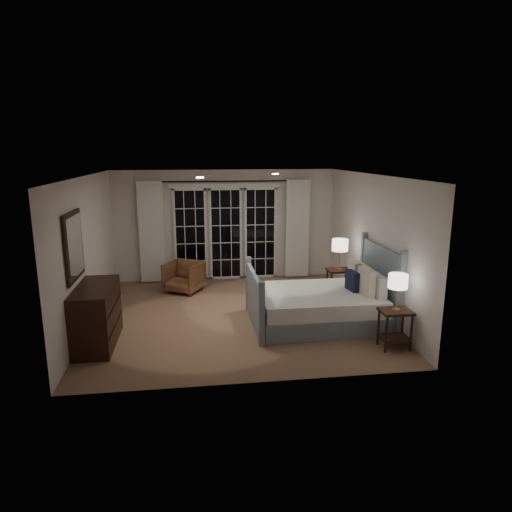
{
  "coord_description": "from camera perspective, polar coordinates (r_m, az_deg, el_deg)",
  "views": [
    {
      "loc": [
        -0.73,
        -7.79,
        2.9
      ],
      "look_at": [
        0.38,
        0.16,
        1.05
      ],
      "focal_mm": 32.0,
      "sensor_mm": 36.0,
      "label": 1
    }
  ],
  "objects": [
    {
      "name": "nightstand_right",
      "position": [
        9.31,
        10.28,
        -2.87
      ],
      "size": [
        0.46,
        0.37,
        0.6
      ],
      "color": "black",
      "rests_on": "floor"
    },
    {
      "name": "curtain_rod",
      "position": [
        10.24,
        -3.87,
        9.31
      ],
      "size": [
        3.5,
        0.03,
        0.03
      ],
      "primitive_type": "cylinder",
      "rotation": [
        0.0,
        1.57,
        0.0
      ],
      "color": "black",
      "rests_on": "wall_back"
    },
    {
      "name": "wall_front",
      "position": [
        5.59,
        -0.09,
        -4.2
      ],
      "size": [
        5.0,
        0.02,
        2.5
      ],
      "primitive_type": "cube",
      "color": "silver",
      "rests_on": "floor"
    },
    {
      "name": "armchair",
      "position": [
        9.71,
        -8.97,
        -2.58
      ],
      "size": [
        0.95,
        0.96,
        0.65
      ],
      "primitive_type": "imported",
      "rotation": [
        0.0,
        0.0,
        -0.51
      ],
      "color": "brown",
      "rests_on": "floor"
    },
    {
      "name": "wall_right",
      "position": [
        8.59,
        14.32,
        1.5
      ],
      "size": [
        0.02,
        5.0,
        2.5
      ],
      "primitive_type": "cube",
      "color": "silver",
      "rests_on": "floor"
    },
    {
      "name": "nightstand_left",
      "position": [
        7.19,
        16.98,
        -8.04
      ],
      "size": [
        0.46,
        0.37,
        0.6
      ],
      "color": "black",
      "rests_on": "floor"
    },
    {
      "name": "lamp_left",
      "position": [
        6.99,
        17.33,
        -3.09
      ],
      "size": [
        0.28,
        0.28,
        0.55
      ],
      "color": "tan",
      "rests_on": "nightstand_left"
    },
    {
      "name": "wall_back",
      "position": [
        10.45,
        -3.83,
        3.86
      ],
      "size": [
        5.0,
        0.02,
        2.5
      ],
      "primitive_type": "cube",
      "color": "silver",
      "rests_on": "floor"
    },
    {
      "name": "dresser",
      "position": [
        7.39,
        -19.31,
        -7.04
      ],
      "size": [
        0.55,
        1.3,
        0.92
      ],
      "color": "black",
      "rests_on": "floor"
    },
    {
      "name": "wall_left",
      "position": [
        8.16,
        -20.29,
        0.49
      ],
      "size": [
        0.02,
        5.0,
        2.5
      ],
      "primitive_type": "cube",
      "color": "silver",
      "rests_on": "floor"
    },
    {
      "name": "floor",
      "position": [
        8.34,
        -2.44,
        -7.38
      ],
      "size": [
        5.0,
        5.0,
        0.0
      ],
      "primitive_type": "plane",
      "color": "#835D46",
      "rests_on": "ground"
    },
    {
      "name": "downlight_b",
      "position": [
        7.4,
        -7.02,
        9.71
      ],
      "size": [
        0.12,
        0.12,
        0.01
      ],
      "primitive_type": "cylinder",
      "color": "white",
      "rests_on": "ceiling"
    },
    {
      "name": "curtain_right",
      "position": [
        10.59,
        5.18,
        3.41
      ],
      "size": [
        0.55,
        0.1,
        2.25
      ],
      "primitive_type": "cube",
      "color": "silver",
      "rests_on": "curtain_rod"
    },
    {
      "name": "downlight_a",
      "position": [
        8.54,
        2.44,
        10.21
      ],
      "size": [
        0.12,
        0.12,
        0.01
      ],
      "primitive_type": "cylinder",
      "color": "white",
      "rests_on": "ceiling"
    },
    {
      "name": "lamp_right",
      "position": [
        9.14,
        10.46,
        1.32
      ],
      "size": [
        0.32,
        0.32,
        0.61
      ],
      "color": "tan",
      "rests_on": "nightstand_right"
    },
    {
      "name": "french_doors",
      "position": [
        10.43,
        -3.8,
        2.96
      ],
      "size": [
        2.5,
        0.04,
        2.2
      ],
      "color": "black",
      "rests_on": "wall_back"
    },
    {
      "name": "bed",
      "position": [
        7.97,
        8.17,
        -5.98
      ],
      "size": [
        2.26,
        1.62,
        1.32
      ],
      "color": "gray",
      "rests_on": "floor"
    },
    {
      "name": "mirror",
      "position": [
        7.16,
        -21.81,
        1.17
      ],
      "size": [
        0.05,
        0.85,
        1.0
      ],
      "color": "black",
      "rests_on": "wall_left"
    },
    {
      "name": "ceiling",
      "position": [
        7.83,
        -2.62,
        10.04
      ],
      "size": [
        5.0,
        5.0,
        0.0
      ],
      "primitive_type": "plane",
      "rotation": [
        3.14,
        0.0,
        0.0
      ],
      "color": "white",
      "rests_on": "wall_back"
    },
    {
      "name": "curtain_left",
      "position": [
        10.36,
        -12.92,
        2.92
      ],
      "size": [
        0.55,
        0.1,
        2.25
      ],
      "primitive_type": "cube",
      "color": "silver",
      "rests_on": "curtain_rod"
    }
  ]
}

